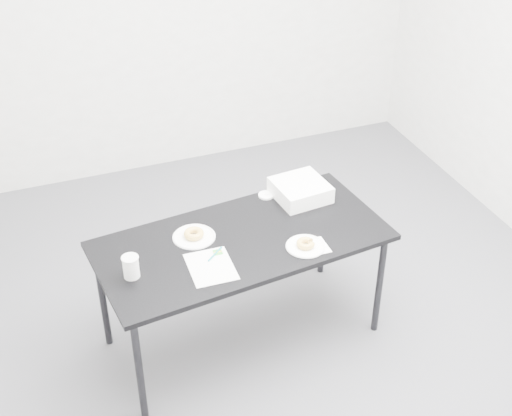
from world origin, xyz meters
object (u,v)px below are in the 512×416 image
object	(u,v)px
plate_far	(194,237)
bakery_box	(300,190)
table	(242,247)
pen	(215,254)
donut_far	(194,234)
donut_near	(306,243)
coffee_cup	(131,267)
plate_near	(305,246)
scorecard	(211,267)

from	to	relation	value
plate_far	bakery_box	distance (m)	0.71
table	plate_far	size ratio (longest dim) A/B	7.06
pen	donut_far	distance (m)	0.20
donut_near	coffee_cup	bearing A→B (deg)	174.43
donut_near	coffee_cup	xyz separation A→B (m)	(-0.91, 0.09, 0.04)
pen	donut_near	size ratio (longest dim) A/B	1.35
plate_near	plate_far	bearing A→B (deg)	150.77
donut_near	donut_far	bearing A→B (deg)	150.77
plate_far	plate_near	bearing A→B (deg)	-29.23
donut_near	plate_far	world-z (taller)	donut_near
donut_far	table	bearing A→B (deg)	-23.55
coffee_cup	bakery_box	size ratio (longest dim) A/B	0.42
table	donut_far	world-z (taller)	donut_far
pen	coffee_cup	world-z (taller)	coffee_cup
scorecard	bakery_box	bearing A→B (deg)	34.35
donut_far	coffee_cup	xyz separation A→B (m)	(-0.38, -0.21, 0.04)
table	plate_near	xyz separation A→B (m)	(0.29, -0.19, 0.06)
table	plate_far	bearing A→B (deg)	150.14
donut_far	donut_near	bearing A→B (deg)	-29.23
donut_far	plate_near	bearing A→B (deg)	-29.23
scorecard	plate_far	distance (m)	0.27
table	pen	distance (m)	0.21
table	donut_far	distance (m)	0.27
scorecard	donut_far	xyz separation A→B (m)	(-0.01, 0.27, 0.02)
plate_near	donut_far	distance (m)	0.60
table	plate_far	world-z (taller)	plate_far
pen	donut_near	distance (m)	0.48
coffee_cup	bakery_box	xyz separation A→B (m)	(1.08, 0.36, -0.01)
scorecard	table	bearing A→B (deg)	38.65
bakery_box	donut_near	bearing A→B (deg)	-116.10
table	bakery_box	bearing A→B (deg)	23.60
plate_near	bakery_box	world-z (taller)	bakery_box
plate_far	coffee_cup	world-z (taller)	coffee_cup
scorecard	donut_near	world-z (taller)	donut_near
donut_near	plate_far	xyz separation A→B (m)	(-0.52, 0.29, -0.02)
pen	bakery_box	world-z (taller)	bakery_box
table	coffee_cup	xyz separation A→B (m)	(-0.62, -0.10, 0.11)
plate_far	bakery_box	world-z (taller)	bakery_box
plate_near	plate_far	xyz separation A→B (m)	(-0.52, 0.29, -0.00)
pen	bakery_box	bearing A→B (deg)	-12.27
plate_near	coffee_cup	bearing A→B (deg)	174.43
coffee_cup	donut_far	bearing A→B (deg)	28.08
table	scorecard	bearing A→B (deg)	-149.76
pen	donut_far	bearing A→B (deg)	66.35
table	donut_far	xyz separation A→B (m)	(-0.24, 0.10, 0.08)
table	plate_near	world-z (taller)	plate_near
donut_near	plate_near	bearing A→B (deg)	0.00
scorecard	donut_far	distance (m)	0.27
table	plate_far	xyz separation A→B (m)	(-0.24, 0.10, 0.06)
table	coffee_cup	distance (m)	0.64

